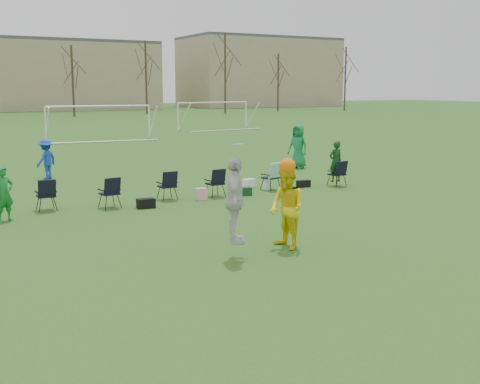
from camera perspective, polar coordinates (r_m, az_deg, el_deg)
ground at (r=13.50m, az=8.15°, el=-6.02°), size 260.00×260.00×0.00m
fielder_green_near at (r=17.83m, az=-21.46°, el=-0.18°), size 0.67×0.57×1.55m
fielder_blue at (r=25.66m, az=-17.91°, el=2.98°), size 1.19×1.14×1.62m
fielder_green_far at (r=27.90m, az=5.53°, el=4.33°), size 0.98×1.16×2.01m
center_contest at (r=13.38m, az=2.49°, el=-1.16°), size 2.29×1.27×2.53m
sideline_setup at (r=20.64m, az=-1.91°, el=1.04°), size 11.20×2.23×1.70m
goal_mid at (r=44.01m, az=-13.24°, el=7.32°), size 7.40×0.63×2.46m
goal_right at (r=53.94m, az=-2.54°, el=7.98°), size 7.35×1.14×2.46m
building_row at (r=107.37m, az=-21.34°, el=10.42°), size 126.00×16.00×13.00m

